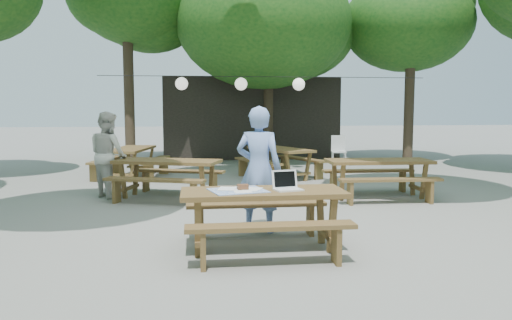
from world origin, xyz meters
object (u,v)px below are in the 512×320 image
object	(u,v)px
main_picnic_table	(263,219)
picnic_table_nw	(168,178)
second_person	(108,154)
plastic_chair	(339,156)
woman	(259,169)

from	to	relation	value
main_picnic_table	picnic_table_nw	distance (m)	4.00
second_person	plastic_chair	xyz separation A→B (m)	(6.12, 4.89, -0.59)
picnic_table_nw	second_person	size ratio (longest dim) A/B	1.37
main_picnic_table	second_person	xyz separation A→B (m)	(-2.52, 4.07, 0.46)
woman	second_person	distance (m)	4.06
plastic_chair	woman	bearing A→B (deg)	-102.85
plastic_chair	second_person	bearing A→B (deg)	-130.45
plastic_chair	main_picnic_table	bearing A→B (deg)	-100.97
woman	plastic_chair	xyz separation A→B (m)	(3.53, 8.01, -0.63)
main_picnic_table	picnic_table_nw	world-z (taller)	same
second_person	plastic_chair	distance (m)	7.85
picnic_table_nw	plastic_chair	xyz separation A→B (m)	(4.96, 5.19, -0.13)
picnic_table_nw	second_person	xyz separation A→B (m)	(-1.16, 0.31, 0.46)
main_picnic_table	picnic_table_nw	xyz separation A→B (m)	(-1.36, 3.76, 0.00)
second_person	plastic_chair	world-z (taller)	second_person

